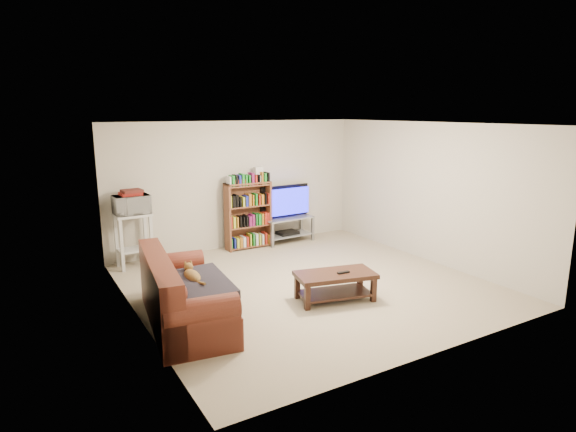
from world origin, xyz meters
TOP-DOWN VIEW (x-y plane):
  - floor at (0.00, 0.00)m, footprint 5.00×5.00m
  - ceiling at (0.00, 0.00)m, footprint 5.00×5.00m
  - wall_back at (0.00, 2.50)m, footprint 5.00×0.00m
  - wall_front at (0.00, -2.50)m, footprint 5.00×0.00m
  - wall_left at (-2.50, 0.00)m, footprint 0.00×5.00m
  - wall_right at (2.50, 0.00)m, footprint 0.00×5.00m
  - sofa at (-2.09, -0.35)m, footprint 1.13×2.11m
  - blanket at (-1.93, -0.51)m, footprint 0.83×1.05m
  - cat at (-1.91, -0.33)m, footprint 0.29×0.57m
  - coffee_table at (0.01, -0.71)m, footprint 1.18×0.78m
  - remote at (0.09, -0.78)m, footprint 0.18×0.06m
  - tv_stand at (0.96, 2.23)m, footprint 1.04×0.51m
  - television at (0.96, 2.23)m, footprint 1.10×0.20m
  - dvd_player at (0.96, 2.23)m, footprint 0.42×0.31m
  - bookshelf at (0.10, 2.24)m, footprint 0.88×0.28m
  - shelf_clutter at (0.20, 2.26)m, footprint 0.65×0.20m
  - microwave_stand at (-2.05, 2.19)m, footprint 0.59×0.44m
  - microwave at (-2.05, 2.19)m, footprint 0.58×0.41m
  - game_boxes at (-2.05, 2.19)m, footprint 0.35×0.31m

SIDE VIEW (x-z plane):
  - floor at x=0.00m, z-range 0.00..0.00m
  - dvd_player at x=0.96m, z-range 0.16..0.22m
  - coffee_table at x=0.01m, z-range 0.08..0.47m
  - sofa at x=-2.09m, z-range -0.12..0.74m
  - tv_stand at x=0.96m, z-range 0.09..0.60m
  - remote at x=0.09m, z-range 0.40..0.42m
  - blanket at x=-1.93m, z-range 0.42..0.60m
  - cat at x=-1.91m, z-range 0.49..0.66m
  - microwave_stand at x=-2.05m, z-range 0.13..1.04m
  - bookshelf at x=0.10m, z-range 0.02..1.29m
  - television at x=0.96m, z-range 0.51..1.14m
  - microwave at x=-2.05m, z-range 0.91..1.22m
  - wall_back at x=0.00m, z-range -1.30..3.70m
  - wall_front at x=0.00m, z-range -1.30..3.70m
  - wall_left at x=-2.50m, z-range -1.30..3.70m
  - wall_right at x=2.50m, z-range -1.30..3.70m
  - game_boxes at x=-2.05m, z-range 1.22..1.27m
  - shelf_clutter at x=0.20m, z-range 1.24..1.52m
  - ceiling at x=0.00m, z-range 2.40..2.40m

